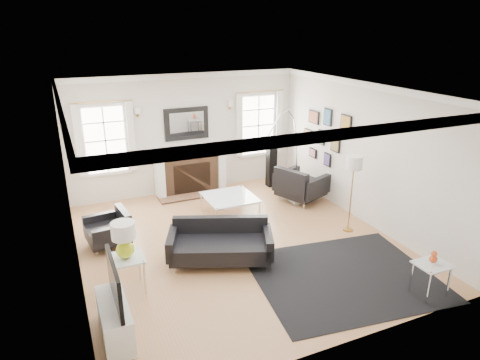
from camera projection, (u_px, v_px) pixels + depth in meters
name	position (u px, v px, depth m)	size (l,w,h in m)	color
floor	(237.00, 243.00, 7.94)	(6.00, 6.00, 0.00)	#AC7748
back_wall	(187.00, 134.00, 10.05)	(5.50, 0.04, 2.80)	silver
front_wall	(341.00, 248.00, 4.89)	(5.50, 0.04, 2.80)	silver
left_wall	(70.00, 195.00, 6.42)	(0.04, 6.00, 2.80)	silver
right_wall	(364.00, 153.00, 8.51)	(0.04, 6.00, 2.80)	silver
ceiling	(237.00, 90.00, 6.99)	(5.50, 6.00, 0.02)	white
crown_molding	(237.00, 94.00, 7.01)	(5.50, 6.00, 0.12)	white
fireplace	(191.00, 171.00, 10.16)	(1.70, 0.69, 1.11)	white
mantel_mirror	(187.00, 124.00, 9.92)	(1.05, 0.07, 0.75)	black
window_left	(105.00, 140.00, 9.28)	(1.24, 0.15, 1.62)	white
window_right	(258.00, 125.00, 10.68)	(1.24, 0.15, 1.62)	white
gallery_wall	(325.00, 133.00, 9.57)	(0.04, 1.73, 1.29)	black
tv_unit	(115.00, 315.00, 5.44)	(0.35, 1.00, 1.09)	white
area_rug	(344.00, 276.00, 6.86)	(2.79, 2.33, 0.01)	black
sofa	(220.00, 244.00, 7.25)	(1.91, 1.38, 0.57)	black
armchair_left	(110.00, 230.00, 7.76)	(0.81, 0.88, 0.54)	black
armchair_right	(299.00, 186.00, 9.70)	(1.19, 1.26, 0.68)	black
coffee_table	(230.00, 198.00, 8.90)	(1.01, 1.01, 0.45)	silver
side_table_left	(127.00, 264.00, 6.38)	(0.51, 0.51, 0.56)	silver
nesting_table	(431.00, 271.00, 6.26)	(0.48, 0.40, 0.53)	silver
gourd_lamp	(124.00, 238.00, 6.23)	(0.36, 0.36, 0.57)	#BCCF19
orange_vase	(434.00, 258.00, 6.19)	(0.12, 0.12, 0.19)	#C54419
arc_floor_lamp	(283.00, 159.00, 8.62)	(1.64, 1.52, 2.33)	silver
stick_floor_lamp	(354.00, 166.00, 7.98)	(0.31, 0.31, 1.53)	#A9803A
speaker_tower	(271.00, 166.00, 10.59)	(0.21, 0.21, 1.05)	black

